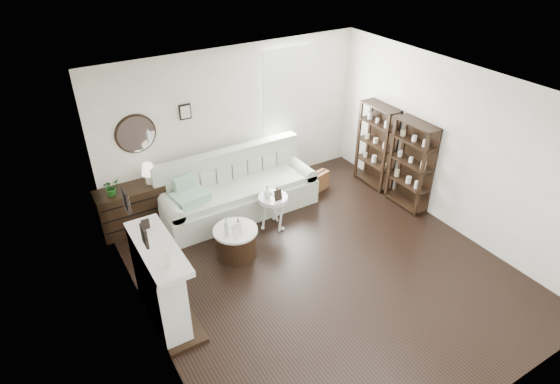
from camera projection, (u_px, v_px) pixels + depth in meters
room at (271, 102)px, 8.47m from camera, size 5.50×5.50×5.50m
fireplace at (161, 285)px, 5.93m from camera, size 0.50×1.40×1.84m
shelf_unit_far at (376, 146)px, 8.75m from camera, size 0.30×0.80×1.60m
shelf_unit_near at (411, 165)px, 8.10m from camera, size 0.30×0.80×1.60m
sofa at (237, 192)px, 8.19m from camera, size 2.73×0.95×1.06m
quilt at (190, 197)px, 7.56m from camera, size 0.62×0.54×0.14m
suitcase at (317, 182)px, 8.82m from camera, size 0.56×0.31×0.36m
dresser at (134, 208)px, 7.71m from camera, size 1.15×0.49×0.76m
table_lamp at (149, 174)px, 7.56m from camera, size 0.25×0.25×0.36m
potted_plant at (111, 187)px, 7.28m from camera, size 0.30×0.29×0.27m
drum_table at (236, 242)px, 7.18m from camera, size 0.68×0.68×0.47m
pedestal_table at (273, 199)px, 7.64m from camera, size 0.50×0.50×0.60m
eiffel_drum at (238, 221)px, 7.07m from camera, size 0.12×0.12×0.19m
bottle_drum at (227, 227)px, 6.84m from camera, size 0.07×0.07×0.31m
card_frame_drum at (237, 230)px, 6.85m from camera, size 0.18×0.10×0.22m
eiffel_ped at (277, 189)px, 7.63m from camera, size 0.13×0.13×0.19m
flask_ped at (268, 191)px, 7.53m from camera, size 0.13×0.13×0.25m
card_frame_ped at (278, 195)px, 7.48m from camera, size 0.14×0.06×0.18m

